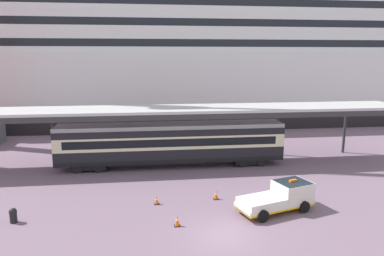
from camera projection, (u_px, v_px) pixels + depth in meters
name	position (u px, v px, depth m)	size (l,w,h in m)	color
ground_plane	(223.00, 236.00, 20.72)	(400.00, 400.00, 0.00)	slate
cruise_ship	(265.00, 45.00, 63.55)	(129.98, 29.87, 36.65)	black
platform_canopy	(171.00, 111.00, 33.33)	(45.21, 5.09, 5.54)	#BDBDBD
train_carriage	(171.00, 143.00, 33.51)	(21.00, 2.81, 4.11)	black
service_truck	(281.00, 196.00, 24.08)	(5.57, 3.49, 2.02)	silver
traffic_cone_near	(157.00, 200.00, 25.15)	(0.36, 0.36, 0.62)	black
traffic_cone_mid	(177.00, 221.00, 21.89)	(0.36, 0.36, 0.71)	black
traffic_cone_far	(216.00, 195.00, 26.03)	(0.36, 0.36, 0.71)	black
quay_bollard	(13.00, 215.00, 22.32)	(0.48, 0.48, 0.96)	black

